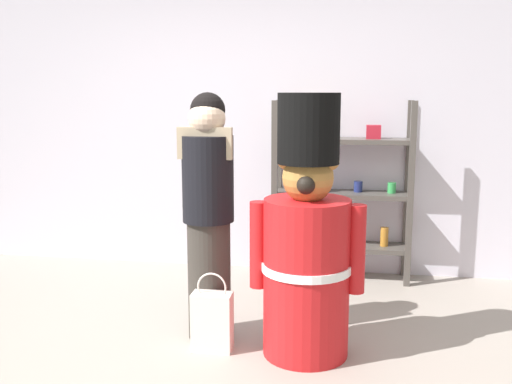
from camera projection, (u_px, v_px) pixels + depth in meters
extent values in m
plane|color=#9E9389|center=(185.00, 376.00, 3.32)|extent=(6.40, 6.40, 0.00)
cube|color=silver|center=(251.00, 127.00, 5.23)|extent=(6.40, 0.12, 2.60)
cube|color=#4C4742|center=(274.00, 192.00, 4.92)|extent=(0.05, 0.05, 1.54)
cube|color=#4C4742|center=(410.00, 196.00, 4.74)|extent=(0.05, 0.05, 1.54)
cube|color=#4C4742|center=(279.00, 186.00, 5.21)|extent=(0.05, 0.05, 1.54)
cube|color=#4C4742|center=(407.00, 190.00, 5.03)|extent=(0.05, 0.05, 1.54)
cube|color=#4C4742|center=(340.00, 246.00, 5.06)|extent=(1.13, 0.30, 0.04)
cube|color=#4C4742|center=(341.00, 194.00, 4.98)|extent=(1.13, 0.30, 0.04)
cube|color=#4C4742|center=(343.00, 141.00, 4.90)|extent=(1.13, 0.30, 0.04)
cylinder|color=white|center=(293.00, 186.00, 5.05)|extent=(0.07, 0.07, 0.09)
cylinder|color=blue|center=(325.00, 186.00, 4.98)|extent=(0.09, 0.09, 0.10)
cylinder|color=navy|center=(358.00, 187.00, 4.97)|extent=(0.07, 0.07, 0.09)
cylinder|color=green|center=(392.00, 188.00, 4.92)|extent=(0.07, 0.07, 0.09)
cylinder|color=navy|center=(297.00, 230.00, 5.07)|extent=(0.06, 0.06, 0.23)
cylinder|color=#596B33|center=(340.00, 232.00, 5.06)|extent=(0.08, 0.08, 0.20)
cylinder|color=#B27226|center=(384.00, 237.00, 4.98)|extent=(0.07, 0.07, 0.16)
cube|color=gold|center=(313.00, 128.00, 4.92)|extent=(0.17, 0.14, 0.17)
cube|color=#B21E2D|center=(374.00, 132.00, 4.85)|extent=(0.12, 0.10, 0.11)
cylinder|color=red|center=(306.00, 278.00, 3.53)|extent=(0.53, 0.53, 0.98)
cylinder|color=white|center=(306.00, 266.00, 3.52)|extent=(0.55, 0.55, 0.05)
sphere|color=#AC7B3B|center=(308.00, 178.00, 3.42)|extent=(0.31, 0.31, 0.31)
sphere|color=#AC7B3B|center=(286.00, 160.00, 3.43)|extent=(0.11, 0.11, 0.11)
sphere|color=#AC7B3B|center=(330.00, 161.00, 3.39)|extent=(0.11, 0.11, 0.11)
cylinder|color=black|center=(309.00, 128.00, 3.38)|extent=(0.37, 0.37, 0.41)
cylinder|color=red|center=(259.00, 245.00, 3.55)|extent=(0.11, 0.11, 0.54)
cylinder|color=red|center=(356.00, 249.00, 3.45)|extent=(0.11, 0.11, 0.54)
sphere|color=black|center=(306.00, 185.00, 3.29)|extent=(0.11, 0.11, 0.11)
cylinder|color=#38332D|center=(209.00, 279.00, 3.80)|extent=(0.28, 0.28, 0.79)
cylinder|color=black|center=(208.00, 179.00, 3.69)|extent=(0.33, 0.33, 0.55)
sphere|color=beige|center=(207.00, 119.00, 3.62)|extent=(0.23, 0.23, 0.23)
cube|color=tan|center=(205.00, 143.00, 3.58)|extent=(0.35, 0.04, 0.20)
sphere|color=black|center=(208.00, 110.00, 3.63)|extent=(0.22, 0.22, 0.22)
cube|color=silver|center=(212.00, 322.00, 3.63)|extent=(0.25, 0.14, 0.37)
torus|color=silver|center=(212.00, 287.00, 3.59)|extent=(0.19, 0.01, 0.19)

